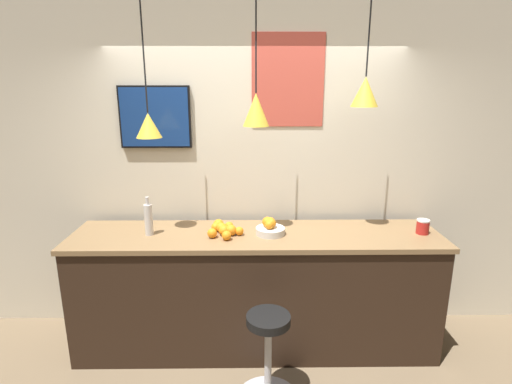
{
  "coord_description": "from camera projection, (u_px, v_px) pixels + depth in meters",
  "views": [
    {
      "loc": [
        -0.04,
        -2.38,
        2.2
      ],
      "look_at": [
        0.0,
        0.66,
        1.38
      ],
      "focal_mm": 28.0,
      "sensor_mm": 36.0,
      "label": 1
    }
  ],
  "objects": [
    {
      "name": "pendant_lamp_right",
      "position": [
        365.0,
        91.0,
        2.96
      ],
      "size": [
        0.2,
        0.2,
        0.77
      ],
      "color": "black"
    },
    {
      "name": "orange_pile",
      "position": [
        225.0,
        229.0,
        3.21
      ],
      "size": [
        0.29,
        0.32,
        0.09
      ],
      "color": "orange",
      "rests_on": "service_counter"
    },
    {
      "name": "pendant_lamp_left",
      "position": [
        148.0,
        124.0,
        3.01
      ],
      "size": [
        0.19,
        0.19,
        1.0
      ],
      "color": "black"
    },
    {
      "name": "bar_stool",
      "position": [
        268.0,
        354.0,
        2.77
      ],
      "size": [
        0.46,
        0.46,
        0.69
      ],
      "color": "#B7B7BC",
      "rests_on": "ground_plane"
    },
    {
      "name": "back_wall",
      "position": [
        255.0,
        171.0,
        3.56
      ],
      "size": [
        8.0,
        0.06,
        2.9
      ],
      "color": "beige",
      "rests_on": "ground_plane"
    },
    {
      "name": "mounted_tv",
      "position": [
        155.0,
        117.0,
        3.37
      ],
      "size": [
        0.6,
        0.04,
        0.52
      ],
      "color": "black"
    },
    {
      "name": "juice_bottle",
      "position": [
        149.0,
        219.0,
        3.18
      ],
      "size": [
        0.07,
        0.07,
        0.32
      ],
      "color": "silver",
      "rests_on": "service_counter"
    },
    {
      "name": "service_counter",
      "position": [
        256.0,
        290.0,
        3.37
      ],
      "size": [
        2.99,
        0.68,
        1.03
      ],
      "color": "black",
      "rests_on": "ground_plane"
    },
    {
      "name": "pendant_lamp_middle",
      "position": [
        256.0,
        109.0,
        2.99
      ],
      "size": [
        0.2,
        0.2,
        0.91
      ],
      "color": "black"
    },
    {
      "name": "fruit_bowl",
      "position": [
        270.0,
        228.0,
        3.21
      ],
      "size": [
        0.24,
        0.24,
        0.14
      ],
      "color": "beige",
      "rests_on": "service_counter"
    },
    {
      "name": "spread_jar",
      "position": [
        423.0,
        227.0,
        3.22
      ],
      "size": [
        0.1,
        0.1,
        0.12
      ],
      "color": "red",
      "rests_on": "service_counter"
    },
    {
      "name": "wall_poster",
      "position": [
        288.0,
        80.0,
        3.32
      ],
      "size": [
        0.6,
        0.01,
        0.76
      ],
      "color": "#C64C3D"
    }
  ]
}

